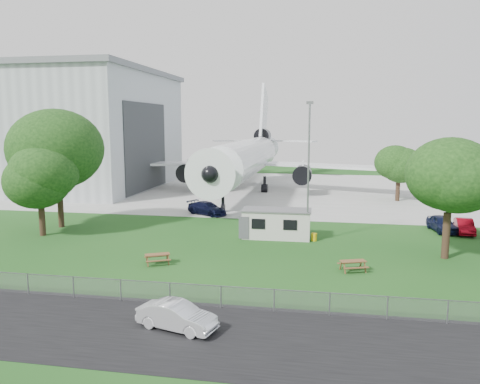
% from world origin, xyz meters
% --- Properties ---
extents(ground, '(160.00, 160.00, 0.00)m').
position_xyz_m(ground, '(0.00, 0.00, 0.00)').
color(ground, '#285B20').
extents(asphalt_strip, '(120.00, 8.00, 0.02)m').
position_xyz_m(asphalt_strip, '(0.00, -13.00, 0.01)').
color(asphalt_strip, black).
rests_on(asphalt_strip, ground).
extents(concrete_apron, '(120.00, 46.00, 0.03)m').
position_xyz_m(concrete_apron, '(0.00, 38.00, 0.01)').
color(concrete_apron, '#B7B7B2').
rests_on(concrete_apron, ground).
extents(hangar, '(43.00, 31.00, 18.55)m').
position_xyz_m(hangar, '(-37.97, 36.00, 9.41)').
color(hangar, '#B2B7BC').
rests_on(hangar, ground).
extents(airliner, '(46.36, 47.73, 17.69)m').
position_xyz_m(airliner, '(-2.00, 35.86, 5.27)').
color(airliner, white).
rests_on(airliner, ground).
extents(site_cabin, '(6.77, 2.81, 2.62)m').
position_xyz_m(site_cabin, '(5.42, 7.30, 1.31)').
color(site_cabin, beige).
rests_on(site_cabin, ground).
extents(picnic_west, '(2.28, 2.15, 0.76)m').
position_xyz_m(picnic_west, '(-2.42, -2.25, 0.00)').
color(picnic_west, brown).
rests_on(picnic_west, ground).
extents(picnic_east, '(2.20, 2.02, 0.76)m').
position_xyz_m(picnic_east, '(11.68, -1.40, 0.00)').
color(picnic_east, brown).
rests_on(picnic_east, ground).
extents(fence, '(58.00, 0.04, 1.30)m').
position_xyz_m(fence, '(0.00, -9.50, 0.00)').
color(fence, gray).
rests_on(fence, ground).
extents(lamp_mast, '(0.16, 0.16, 12.00)m').
position_xyz_m(lamp_mast, '(8.20, 6.20, 6.00)').
color(lamp_mast, slate).
rests_on(lamp_mast, ground).
extents(tree_west_big, '(9.52, 9.52, 12.22)m').
position_xyz_m(tree_west_big, '(-16.22, 7.86, 7.45)').
color(tree_west_big, '#382619').
rests_on(tree_west_big, ground).
extents(tree_west_small, '(7.33, 7.33, 9.16)m').
position_xyz_m(tree_west_small, '(-15.98, 4.31, 5.49)').
color(tree_west_small, '#382619').
rests_on(tree_west_small, ground).
extents(tree_east_front, '(6.60, 6.60, 9.44)m').
position_xyz_m(tree_east_front, '(18.84, 3.11, 6.12)').
color(tree_east_front, '#382619').
rests_on(tree_east_front, ground).
extents(tree_far_apron, '(5.71, 5.71, 7.73)m').
position_xyz_m(tree_far_apron, '(19.23, 30.22, 4.86)').
color(tree_far_apron, '#382619').
rests_on(tree_far_apron, ground).
extents(car_centre_sedan, '(4.41, 2.52, 1.37)m').
position_xyz_m(car_centre_sedan, '(2.41, -12.58, 0.69)').
color(car_centre_sedan, white).
rests_on(car_centre_sedan, ground).
extents(car_ne_hatch, '(2.42, 4.70, 1.53)m').
position_xyz_m(car_ne_hatch, '(20.76, 12.47, 0.77)').
color(car_ne_hatch, black).
rests_on(car_ne_hatch, ground).
extents(car_ne_sedan, '(1.92, 4.29, 1.37)m').
position_xyz_m(car_ne_sedan, '(22.65, 12.05, 0.68)').
color(car_ne_sedan, maroon).
rests_on(car_ne_sedan, ground).
extents(car_apron_van, '(5.33, 4.21, 1.44)m').
position_xyz_m(car_apron_van, '(-3.43, 16.59, 0.72)').
color(car_apron_van, black).
rests_on(car_apron_van, ground).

